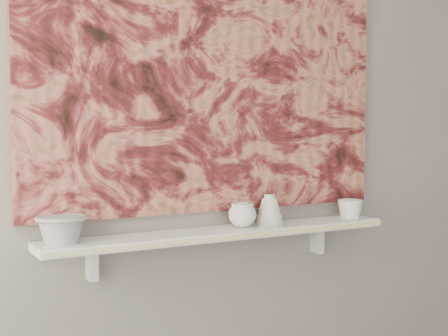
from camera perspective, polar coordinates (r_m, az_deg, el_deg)
wall_back at (r=2.41m, az=-1.13°, el=4.61°), size 3.60×0.00×3.60m
shelf at (r=2.36m, az=-0.03°, el=-5.97°), size 1.40×0.18×0.03m
shelf_stripe at (r=2.28m, az=1.10°, el=-6.32°), size 1.40×0.01×0.02m
bracket_left at (r=2.25m, az=-11.98°, el=-8.51°), size 0.03×0.06×0.12m
bracket_right at (r=2.69m, az=8.50°, el=-6.42°), size 0.03×0.06×0.12m
painting at (r=2.41m, az=-0.97°, el=9.13°), size 1.50×0.02×1.10m
house_motif at (r=2.63m, az=7.84°, el=1.94°), size 0.09×0.00×0.08m
bowl_grey at (r=2.13m, az=-14.66°, el=-5.44°), size 0.21×0.21×0.10m
cup_cream at (r=2.39m, az=1.68°, el=-4.31°), size 0.12×0.12×0.10m
bell_vessel at (r=2.46m, az=4.17°, el=-3.81°), size 0.14×0.14×0.12m
bowl_white at (r=2.70m, az=11.45°, el=-3.66°), size 0.14×0.14×0.08m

